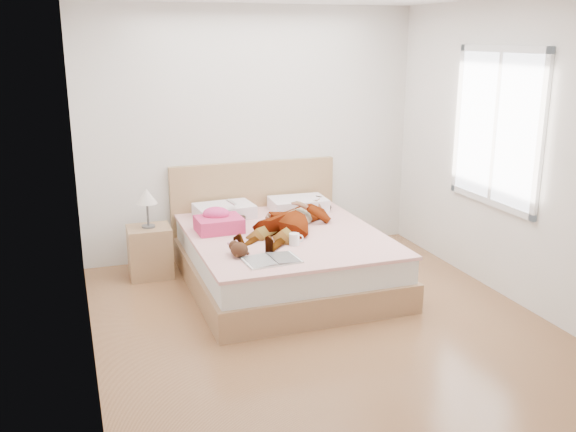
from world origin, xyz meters
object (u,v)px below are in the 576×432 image
at_px(bed, 282,254).
at_px(towel, 218,222).
at_px(magazine, 272,260).
at_px(woman, 293,216).
at_px(coffee_mug, 295,239).
at_px(phone, 232,202).
at_px(nightstand, 150,248).
at_px(plush_toy, 238,249).

bearing_deg(bed, towel, 162.71).
height_order(towel, magazine, towel).
xyz_separation_m(woman, coffee_mug, (-0.17, -0.52, -0.06)).
height_order(woman, towel, woman).
distance_m(woman, coffee_mug, 0.55).
relative_size(phone, nightstand, 0.12).
relative_size(towel, plush_toy, 1.82).
distance_m(woman, magazine, 0.99).
xyz_separation_m(woman, bed, (-0.14, -0.06, -0.35)).
xyz_separation_m(woman, plush_toy, (-0.71, -0.65, -0.05)).
bearing_deg(plush_toy, nightstand, 117.91).
xyz_separation_m(coffee_mug, nightstand, (-1.14, 1.00, -0.27)).
height_order(bed, towel, bed).
distance_m(woman, phone, 0.65).
bearing_deg(bed, woman, 24.74).
relative_size(woman, bed, 0.79).
height_order(bed, coffee_mug, bed).
relative_size(phone, coffee_mug, 0.75).
relative_size(bed, nightstand, 2.36).
distance_m(bed, coffee_mug, 0.54).
xyz_separation_m(bed, magazine, (-0.35, -0.79, 0.24)).
xyz_separation_m(bed, towel, (-0.57, 0.18, 0.32)).
bearing_deg(plush_toy, phone, 78.41).
bearing_deg(bed, nightstand, 155.13).
xyz_separation_m(bed, plush_toy, (-0.58, -0.58, 0.30)).
height_order(towel, plush_toy, towel).
bearing_deg(magazine, nightstand, 121.73).
bearing_deg(nightstand, coffee_mug, -41.10).
bearing_deg(towel, phone, 54.26).
distance_m(woman, nightstand, 1.44).
bearing_deg(nightstand, magazine, -58.27).
xyz_separation_m(phone, magazine, (0.01, -1.25, -0.18)).
height_order(woman, bed, bed).
distance_m(magazine, coffee_mug, 0.46).
relative_size(magazine, plush_toy, 1.97).
xyz_separation_m(phone, towel, (-0.21, -0.29, -0.10)).
bearing_deg(magazine, coffee_mug, 46.18).
bearing_deg(woman, towel, -145.49).
bearing_deg(nightstand, woman, -20.18).
xyz_separation_m(bed, nightstand, (-1.18, 0.55, 0.02)).
distance_m(bed, plush_toy, 0.87).
bearing_deg(phone, towel, -172.02).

